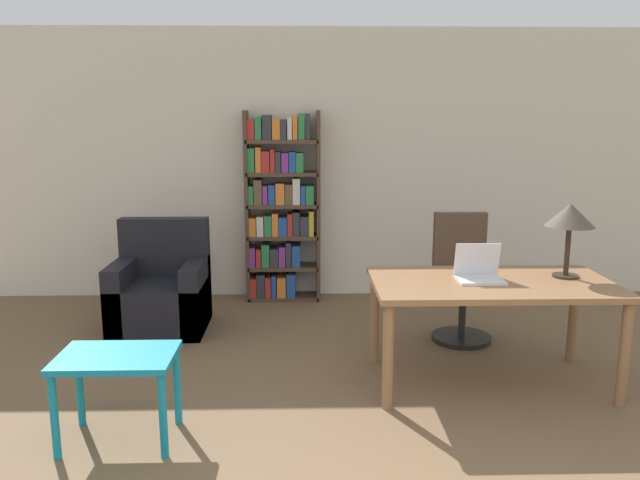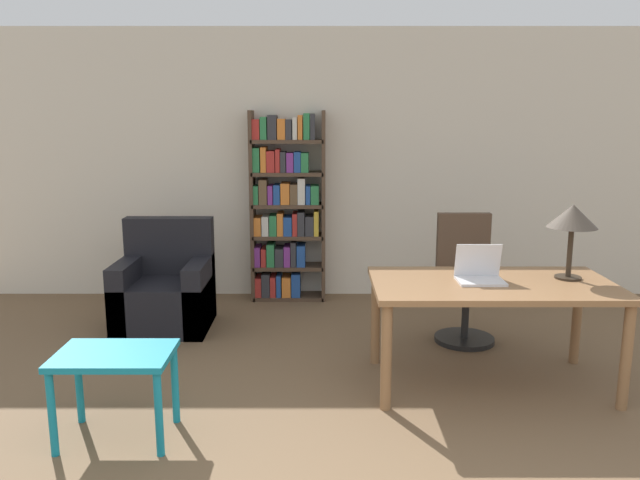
{
  "view_description": "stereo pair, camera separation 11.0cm",
  "coord_description": "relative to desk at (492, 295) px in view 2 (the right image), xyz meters",
  "views": [
    {
      "loc": [
        -0.42,
        -1.84,
        1.83
      ],
      "look_at": [
        -0.31,
        2.44,
        0.99
      ],
      "focal_mm": 35.0,
      "sensor_mm": 36.0,
      "label": 1
    },
    {
      "loc": [
        -0.31,
        -1.84,
        1.83
      ],
      "look_at": [
        -0.31,
        2.44,
        0.99
      ],
      "focal_mm": 35.0,
      "sensor_mm": 36.0,
      "label": 2
    }
  ],
  "objects": [
    {
      "name": "table_lamp",
      "position": [
        0.54,
        0.09,
        0.51
      ],
      "size": [
        0.33,
        0.33,
        0.52
      ],
      "color": "#2D2319",
      "rests_on": "desk"
    },
    {
      "name": "wall_back",
      "position": [
        -0.86,
        2.29,
        0.7
      ],
      "size": [
        8.0,
        0.06,
        2.7
      ],
      "color": "beige",
      "rests_on": "ground_plane"
    },
    {
      "name": "side_table_blue",
      "position": [
        -2.34,
        -0.75,
        -0.21
      ],
      "size": [
        0.65,
        0.46,
        0.52
      ],
      "color": "teal",
      "rests_on": "ground_plane"
    },
    {
      "name": "bookshelf",
      "position": [
        -1.52,
        2.1,
        0.29
      ],
      "size": [
        0.74,
        0.28,
        1.9
      ],
      "color": "#4C3828",
      "rests_on": "ground_plane"
    },
    {
      "name": "office_chair",
      "position": [
        0.03,
        0.91,
        -0.17
      ],
      "size": [
        0.49,
        0.49,
        1.05
      ],
      "color": "black",
      "rests_on": "ground_plane"
    },
    {
      "name": "desk",
      "position": [
        0.0,
        0.0,
        0.0
      ],
      "size": [
        1.63,
        0.89,
        0.74
      ],
      "color": "olive",
      "rests_on": "ground_plane"
    },
    {
      "name": "laptop",
      "position": [
        -0.09,
        0.02,
        0.14
      ],
      "size": [
        0.31,
        0.24,
        0.25
      ],
      "color": "silver",
      "rests_on": "desk"
    },
    {
      "name": "armchair",
      "position": [
        -2.54,
        1.22,
        -0.33
      ],
      "size": [
        0.79,
        0.72,
        0.94
      ],
      "color": "black",
      "rests_on": "ground_plane"
    }
  ]
}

